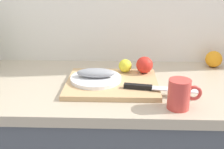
{
  "coord_description": "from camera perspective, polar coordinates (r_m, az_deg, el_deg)",
  "views": [
    {
      "loc": [
        0.2,
        -1.09,
        1.36
      ],
      "look_at": [
        0.17,
        -0.03,
        0.95
      ],
      "focal_mm": 44.24,
      "sensor_mm": 36.0,
      "label": 1
    }
  ],
  "objects": [
    {
      "name": "fish_fillet",
      "position": [
        1.15,
        -3.36,
        0.35
      ],
      "size": [
        0.16,
        0.07,
        0.04
      ],
      "primitive_type": "ellipsoid",
      "color": "gray",
      "rests_on": "white_plate"
    },
    {
      "name": "white_plate",
      "position": [
        1.16,
        -3.34,
        -0.83
      ],
      "size": [
        0.21,
        0.21,
        0.01
      ],
      "primitive_type": "cylinder",
      "color": "white",
      "rests_on": "cutting_board"
    },
    {
      "name": "cutting_board",
      "position": [
        1.15,
        0.0,
        -1.86
      ],
      "size": [
        0.38,
        0.31,
        0.02
      ],
      "primitive_type": "cube",
      "color": "tan",
      "rests_on": "kitchen_counter"
    },
    {
      "name": "orange_2",
      "position": [
        1.45,
        20.28,
        3.0
      ],
      "size": [
        0.08,
        0.08,
        0.08
      ],
      "primitive_type": "sphere",
      "color": "orange",
      "rests_on": "kitchen_counter"
    },
    {
      "name": "coffee_mug_1",
      "position": [
        0.98,
        13.83,
        -3.97
      ],
      "size": [
        0.12,
        0.08,
        0.11
      ],
      "color": "#CC3F38",
      "rests_on": "kitchen_counter"
    },
    {
      "name": "tomato_0",
      "position": [
        1.24,
        6.73,
        1.98
      ],
      "size": [
        0.07,
        0.07,
        0.07
      ],
      "primitive_type": "sphere",
      "color": "red",
      "rests_on": "cutting_board"
    },
    {
      "name": "lemon_0",
      "position": [
        1.24,
        2.74,
        1.82
      ],
      "size": [
        0.06,
        0.06,
        0.06
      ],
      "primitive_type": "sphere",
      "color": "yellow",
      "rests_on": "cutting_board"
    },
    {
      "name": "chef_knife",
      "position": [
        1.08,
        8.19,
        -2.72
      ],
      "size": [
        0.29,
        0.07,
        0.02
      ],
      "rotation": [
        0.0,
        0.0,
        -0.16
      ],
      "color": "silver",
      "rests_on": "cutting_board"
    }
  ]
}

